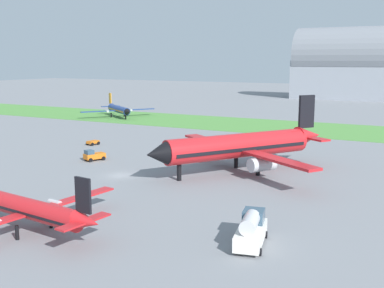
{
  "coord_description": "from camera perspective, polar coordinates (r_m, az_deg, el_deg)",
  "views": [
    {
      "loc": [
        43.67,
        -58.96,
        17.53
      ],
      "look_at": [
        4.69,
        14.91,
        3.0
      ],
      "focal_mm": 45.31,
      "sensor_mm": 36.0,
      "label": 1
    }
  ],
  "objects": [
    {
      "name": "ground_plane",
      "position": [
        75.44,
        -8.48,
        -3.68
      ],
      "size": [
        600.0,
        600.0,
        0.0
      ],
      "primitive_type": "plane",
      "color": "gray"
    },
    {
      "name": "grass_taxiway_strip",
      "position": [
        131.8,
        8.22,
        2.14
      ],
      "size": [
        360.0,
        28.0,
        0.08
      ],
      "primitive_type": "cube",
      "color": "#549342",
      "rests_on": "ground_plane"
    },
    {
      "name": "airplane_taxiing_turboprop",
      "position": [
        151.14,
        -8.67,
        4.08
      ],
      "size": [
        17.6,
        19.95,
        7.03
      ],
      "rotation": [
        0.0,
        0.0,
        5.66
      ],
      "color": "navy",
      "rests_on": "ground_plane"
    },
    {
      "name": "airplane_midfield_jet",
      "position": [
        76.22,
        5.83,
        -0.23
      ],
      "size": [
        29.05,
        29.11,
        11.74
      ],
      "rotation": [
        0.0,
        0.0,
        4.13
      ],
      "color": "red",
      "rests_on": "ground_plane"
    },
    {
      "name": "airplane_foreground_turboprop",
      "position": [
        52.59,
        -18.58,
        -7.23
      ],
      "size": [
        19.83,
        23.11,
        6.93
      ],
      "rotation": [
        0.0,
        0.0,
        3.02
      ],
      "color": "red",
      "rests_on": "ground_plane"
    },
    {
      "name": "pushback_tug_near_gate",
      "position": [
        87.16,
        -11.5,
        -1.32
      ],
      "size": [
        3.16,
        4.02,
        1.95
      ],
      "rotation": [
        0.0,
        0.0,
        4.3
      ],
      "color": "orange",
      "rests_on": "ground_plane"
    },
    {
      "name": "fuel_truck_midfield",
      "position": [
        47.31,
        6.96,
        -9.91
      ],
      "size": [
        3.76,
        6.87,
        3.29
      ],
      "rotation": [
        0.0,
        0.0,
        1.79
      ],
      "color": "white",
      "rests_on": "ground_plane"
    },
    {
      "name": "baggage_cart_by_runway",
      "position": [
        103.19,
        -11.59,
        0.21
      ],
      "size": [
        2.11,
        2.63,
        0.9
      ],
      "rotation": [
        0.0,
        0.0,
        4.55
      ],
      "color": "orange",
      "rests_on": "ground_plane"
    },
    {
      "name": "hangar_distant",
      "position": [
        231.28,
        19.64,
        8.76
      ],
      "size": [
        61.03,
        25.18,
        32.19
      ],
      "color": "#9399A3",
      "rests_on": "ground_plane"
    }
  ]
}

